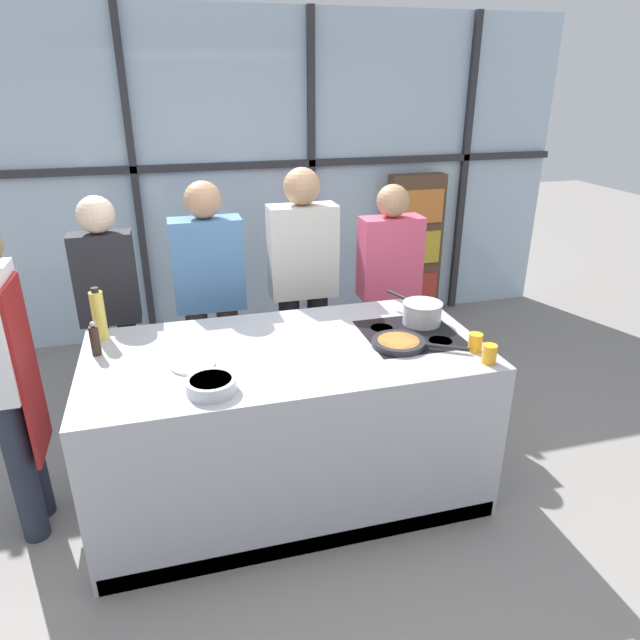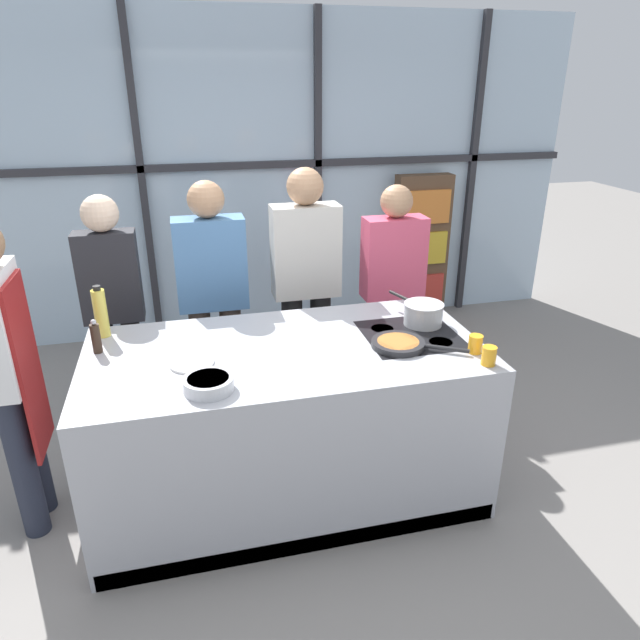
{
  "view_description": "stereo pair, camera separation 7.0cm",
  "coord_description": "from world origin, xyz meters",
  "px_view_note": "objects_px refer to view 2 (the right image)",
  "views": [
    {
      "loc": [
        -0.54,
        -2.68,
        2.25
      ],
      "look_at": [
        0.21,
        0.1,
        1.02
      ],
      "focal_mm": 32.0,
      "sensor_mm": 36.0,
      "label": 1
    },
    {
      "loc": [
        -0.48,
        -2.7,
        2.25
      ],
      "look_at": [
        0.21,
        0.1,
        1.02
      ],
      "focal_mm": 32.0,
      "sensor_mm": 36.0,
      "label": 2
    }
  ],
  "objects_px": {
    "spectator_far_left": "(113,300)",
    "spectator_center_left": "(213,291)",
    "spectator_center_right": "(306,279)",
    "mixing_bowl": "(208,383)",
    "chef": "(6,363)",
    "white_plate": "(192,363)",
    "spectator_far_right": "(392,283)",
    "oil_bottle": "(101,313)",
    "saucepan": "(423,313)",
    "juice_glass_far": "(475,344)",
    "pepper_grinder": "(96,338)",
    "frying_pan": "(400,344)",
    "juice_glass_near": "(489,356)"
  },
  "relations": [
    {
      "from": "spectator_center_right",
      "to": "mixing_bowl",
      "type": "xyz_separation_m",
      "value": [
        -0.74,
        -1.27,
        -0.03
      ]
    },
    {
      "from": "spectator_center_left",
      "to": "mixing_bowl",
      "type": "distance_m",
      "value": 1.27
    },
    {
      "from": "mixing_bowl",
      "to": "spectator_far_right",
      "type": "bearing_deg",
      "value": 42.69
    },
    {
      "from": "saucepan",
      "to": "pepper_grinder",
      "type": "height_order",
      "value": "pepper_grinder"
    },
    {
      "from": "spectator_center_left",
      "to": "white_plate",
      "type": "height_order",
      "value": "spectator_center_left"
    },
    {
      "from": "pepper_grinder",
      "to": "saucepan",
      "type": "bearing_deg",
      "value": -1.91
    },
    {
      "from": "spectator_center_right",
      "to": "mixing_bowl",
      "type": "distance_m",
      "value": 1.47
    },
    {
      "from": "saucepan",
      "to": "white_plate",
      "type": "relative_size",
      "value": 1.86
    },
    {
      "from": "spectator_center_right",
      "to": "pepper_grinder",
      "type": "distance_m",
      "value": 1.47
    },
    {
      "from": "frying_pan",
      "to": "saucepan",
      "type": "height_order",
      "value": "saucepan"
    },
    {
      "from": "saucepan",
      "to": "white_plate",
      "type": "xyz_separation_m",
      "value": [
        -1.33,
        -0.2,
        -0.06
      ]
    },
    {
      "from": "chef",
      "to": "white_plate",
      "type": "distance_m",
      "value": 0.89
    },
    {
      "from": "mixing_bowl",
      "to": "pepper_grinder",
      "type": "height_order",
      "value": "pepper_grinder"
    },
    {
      "from": "spectator_center_left",
      "to": "juice_glass_near",
      "type": "height_order",
      "value": "spectator_center_left"
    },
    {
      "from": "saucepan",
      "to": "juice_glass_far",
      "type": "height_order",
      "value": "saucepan"
    },
    {
      "from": "spectator_far_right",
      "to": "pepper_grinder",
      "type": "distance_m",
      "value": 2.05
    },
    {
      "from": "juice_glass_far",
      "to": "juice_glass_near",
      "type": "bearing_deg",
      "value": -90.0
    },
    {
      "from": "white_plate",
      "to": "pepper_grinder",
      "type": "distance_m",
      "value": 0.54
    },
    {
      "from": "spectator_far_right",
      "to": "oil_bottle",
      "type": "height_order",
      "value": "spectator_far_right"
    },
    {
      "from": "spectator_center_left",
      "to": "mixing_bowl",
      "type": "bearing_deg",
      "value": 85.09
    },
    {
      "from": "frying_pan",
      "to": "white_plate",
      "type": "relative_size",
      "value": 2.11
    },
    {
      "from": "juice_glass_far",
      "to": "spectator_far_left",
      "type": "bearing_deg",
      "value": 147.67
    },
    {
      "from": "saucepan",
      "to": "chef",
      "type": "bearing_deg",
      "value": -178.51
    },
    {
      "from": "spectator_far_left",
      "to": "saucepan",
      "type": "xyz_separation_m",
      "value": [
        1.79,
        -0.79,
        0.05
      ]
    },
    {
      "from": "spectator_far_left",
      "to": "spectator_far_right",
      "type": "height_order",
      "value": "spectator_far_left"
    },
    {
      "from": "spectator_far_left",
      "to": "spectator_center_right",
      "type": "xyz_separation_m",
      "value": [
        1.26,
        -0.0,
        0.04
      ]
    },
    {
      "from": "oil_bottle",
      "to": "juice_glass_far",
      "type": "xyz_separation_m",
      "value": [
        1.91,
        -0.69,
        -0.09
      ]
    },
    {
      "from": "chef",
      "to": "mixing_bowl",
      "type": "bearing_deg",
      "value": 66.04
    },
    {
      "from": "spectator_far_right",
      "to": "spectator_far_left",
      "type": "bearing_deg",
      "value": 0.0
    },
    {
      "from": "chef",
      "to": "spectator_far_left",
      "type": "distance_m",
      "value": 0.95
    },
    {
      "from": "frying_pan",
      "to": "pepper_grinder",
      "type": "distance_m",
      "value": 1.59
    },
    {
      "from": "mixing_bowl",
      "to": "spectator_center_right",
      "type": "bearing_deg",
      "value": 59.67
    },
    {
      "from": "spectator_far_left",
      "to": "spectator_center_left",
      "type": "height_order",
      "value": "spectator_center_left"
    },
    {
      "from": "oil_bottle",
      "to": "spectator_far_right",
      "type": "bearing_deg",
      "value": 15.25
    },
    {
      "from": "pepper_grinder",
      "to": "mixing_bowl",
      "type": "bearing_deg",
      "value": -44.96
    },
    {
      "from": "frying_pan",
      "to": "mixing_bowl",
      "type": "xyz_separation_m",
      "value": [
        -1.02,
        -0.22,
        0.02
      ]
    },
    {
      "from": "pepper_grinder",
      "to": "frying_pan",
      "type": "bearing_deg",
      "value": -11.46
    },
    {
      "from": "chef",
      "to": "pepper_grinder",
      "type": "bearing_deg",
      "value": 106.12
    },
    {
      "from": "white_plate",
      "to": "spectator_far_right",
      "type": "bearing_deg",
      "value": 34.39
    },
    {
      "from": "spectator_center_right",
      "to": "saucepan",
      "type": "height_order",
      "value": "spectator_center_right"
    },
    {
      "from": "spectator_center_right",
      "to": "frying_pan",
      "type": "distance_m",
      "value": 1.08
    },
    {
      "from": "chef",
      "to": "frying_pan",
      "type": "relative_size",
      "value": 3.59
    },
    {
      "from": "frying_pan",
      "to": "oil_bottle",
      "type": "relative_size",
      "value": 1.58
    },
    {
      "from": "saucepan",
      "to": "spectator_center_left",
      "type": "bearing_deg",
      "value": 145.64
    },
    {
      "from": "frying_pan",
      "to": "oil_bottle",
      "type": "height_order",
      "value": "oil_bottle"
    },
    {
      "from": "spectator_center_left",
      "to": "juice_glass_near",
      "type": "xyz_separation_m",
      "value": [
        1.27,
        -1.34,
        0.03
      ]
    },
    {
      "from": "spectator_center_left",
      "to": "oil_bottle",
      "type": "bearing_deg",
      "value": 39.11
    },
    {
      "from": "spectator_far_left",
      "to": "juice_glass_far",
      "type": "xyz_separation_m",
      "value": [
        1.9,
        -1.2,
        0.03
      ]
    },
    {
      "from": "spectator_center_right",
      "to": "mixing_bowl",
      "type": "bearing_deg",
      "value": 59.67
    },
    {
      "from": "chef",
      "to": "juice_glass_far",
      "type": "xyz_separation_m",
      "value": [
        2.33,
        -0.36,
        0.0
      ]
    }
  ]
}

